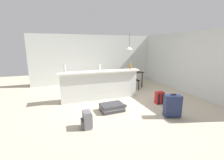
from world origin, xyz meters
TOP-DOWN VIEW (x-y plane):
  - ground_plane at (0.00, 0.00)m, footprint 13.00×13.00m
  - wall_back at (0.00, 3.05)m, footprint 6.60×0.10m
  - wall_right at (3.05, 0.30)m, footprint 0.10×6.00m
  - partition_half_wall at (-0.56, 0.30)m, footprint 2.80×0.20m
  - bar_countertop at (-0.56, 0.30)m, footprint 2.96×0.40m
  - bottle_clear at (-1.77, 0.38)m, footprint 0.06×0.06m
  - bottle_white at (-0.56, 0.37)m, footprint 0.06×0.06m
  - bottle_amber at (0.66, 0.35)m, footprint 0.07×0.07m
  - dining_table at (1.27, 1.68)m, footprint 1.10×0.80m
  - dining_chair_near_partition at (1.21, 1.17)m, footprint 0.41×0.41m
  - pendant_lamp at (1.25, 1.77)m, footprint 0.34×0.34m
  - suitcase_flat_charcoal at (-0.51, -0.82)m, footprint 0.84×0.53m
  - suitcase_upright_navy at (0.93, -1.75)m, footprint 0.49×0.37m
  - backpack_red at (1.23, -0.76)m, footprint 0.29×0.27m
  - backpack_grey at (-1.41, -1.57)m, footprint 0.25×0.28m

SIDE VIEW (x-z plane):
  - ground_plane at x=0.00m, z-range -0.05..0.00m
  - suitcase_flat_charcoal at x=-0.51m, z-range 0.00..0.22m
  - backpack_red at x=1.23m, z-range -0.01..0.41m
  - backpack_grey at x=-1.41m, z-range -0.01..0.41m
  - suitcase_upright_navy at x=0.93m, z-range 0.00..0.67m
  - partition_half_wall at x=-0.56m, z-range 0.00..1.01m
  - dining_chair_near_partition at x=1.21m, z-range 0.05..0.98m
  - dining_table at x=1.27m, z-range 0.28..1.02m
  - bar_countertop at x=-0.56m, z-range 1.01..1.06m
  - bottle_amber at x=0.66m, z-range 1.06..1.28m
  - bottle_white at x=-0.56m, z-range 1.06..1.29m
  - bottle_clear at x=-1.77m, z-range 1.06..1.34m
  - wall_back at x=0.00m, z-range 0.00..2.50m
  - wall_right at x=3.05m, z-range 0.00..2.50m
  - pendant_lamp at x=1.25m, z-range 1.46..2.23m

